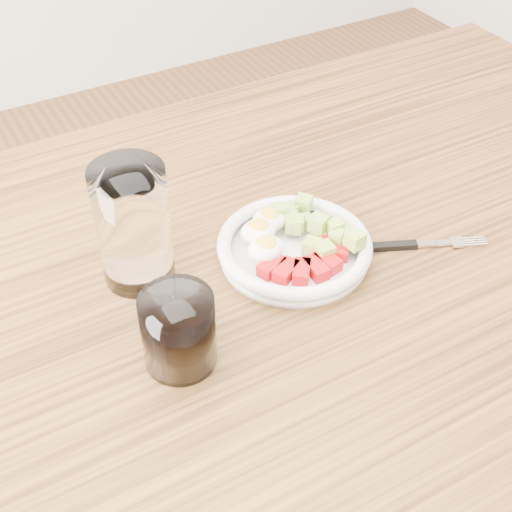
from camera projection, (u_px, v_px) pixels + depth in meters
The scene contains 5 objects.
dining_table at pixel (266, 331), 0.96m from camera, with size 1.50×0.90×0.77m.
bowl at pixel (294, 245), 0.91m from camera, with size 0.20×0.20×0.05m.
fork at pixel (403, 245), 0.93m from camera, with size 0.17×0.09×0.01m.
water_glass at pixel (133, 226), 0.84m from camera, with size 0.09×0.09×0.16m, color white.
coffee_glass at pixel (179, 331), 0.76m from camera, with size 0.08×0.08×0.09m.
Camera 1 is at (-0.33, -0.56, 1.38)m, focal length 50.00 mm.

